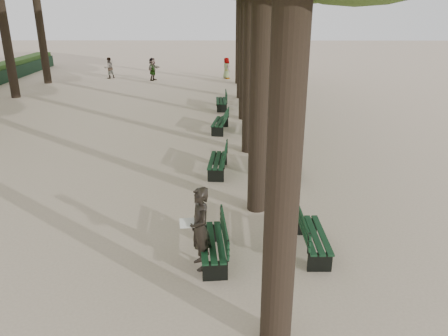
{
  "coord_description": "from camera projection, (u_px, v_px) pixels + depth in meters",
  "views": [
    {
      "loc": [
        0.68,
        -7.88,
        5.34
      ],
      "look_at": [
        0.6,
        3.0,
        1.2
      ],
      "focal_mm": 35.0,
      "sensor_mm": 36.0,
      "label": 1
    }
  ],
  "objects": [
    {
      "name": "pedestrian_a",
      "position": [
        109.0,
        68.0,
        32.49
      ],
      "size": [
        0.76,
        0.72,
        1.53
      ],
      "primitive_type": "imported",
      "rotation": [
        0.0,
        0.0,
        3.86
      ],
      "color": "#262628",
      "rests_on": "ground"
    },
    {
      "name": "bench_right_0",
      "position": [
        313.0,
        241.0,
        9.88
      ],
      "size": [
        0.59,
        1.81,
        0.92
      ],
      "color": "black",
      "rests_on": "ground"
    },
    {
      "name": "pedestrian_e",
      "position": [
        153.0,
        69.0,
        31.64
      ],
      "size": [
        0.78,
        1.52,
        1.61
      ],
      "primitive_type": "imported",
      "rotation": [
        0.0,
        0.0,
        1.25
      ],
      "color": "#262628",
      "rests_on": "ground"
    },
    {
      "name": "bench_left_1",
      "position": [
        218.0,
        165.0,
        14.5
      ],
      "size": [
        0.68,
        1.83,
        0.92
      ],
      "color": "black",
      "rests_on": "ground"
    },
    {
      "name": "bench_left_2",
      "position": [
        220.0,
        125.0,
        19.18
      ],
      "size": [
        0.81,
        1.86,
        0.92
      ],
      "color": "black",
      "rests_on": "ground"
    },
    {
      "name": "bench_left_0",
      "position": [
        213.0,
        249.0,
        9.58
      ],
      "size": [
        0.74,
        1.85,
        0.92
      ],
      "color": "black",
      "rests_on": "ground"
    },
    {
      "name": "man_with_map",
      "position": [
        200.0,
        229.0,
        9.11
      ],
      "size": [
        0.73,
        0.82,
        1.84
      ],
      "color": "black",
      "rests_on": "ground"
    },
    {
      "name": "bench_right_3",
      "position": [
        263.0,
        101.0,
        23.92
      ],
      "size": [
        0.81,
        1.86,
        0.92
      ],
      "color": "black",
      "rests_on": "ground"
    },
    {
      "name": "pedestrian_d",
      "position": [
        226.0,
        68.0,
        32.38
      ],
      "size": [
        0.6,
        0.81,
        1.53
      ],
      "primitive_type": "imported",
      "rotation": [
        0.0,
        0.0,
        2.03
      ],
      "color": "#262628",
      "rests_on": "ground"
    },
    {
      "name": "bench_right_1",
      "position": [
        286.0,
        166.0,
        14.4
      ],
      "size": [
        0.78,
        1.85,
        0.92
      ],
      "color": "black",
      "rests_on": "ground"
    },
    {
      "name": "bench_right_2",
      "position": [
        273.0,
        129.0,
        18.67
      ],
      "size": [
        0.73,
        1.84,
        0.92
      ],
      "color": "black",
      "rests_on": "ground"
    },
    {
      "name": "pedestrian_c",
      "position": [
        250.0,
        74.0,
        29.48
      ],
      "size": [
        0.8,
        0.95,
        1.6
      ],
      "primitive_type": "imported",
      "rotation": [
        0.0,
        0.0,
        4.09
      ],
      "color": "#262628",
      "rests_on": "ground"
    },
    {
      "name": "pedestrian_b",
      "position": [
        279.0,
        66.0,
        33.14
      ],
      "size": [
        0.9,
        1.06,
        1.65
      ],
      "primitive_type": "imported",
      "rotation": [
        0.0,
        0.0,
        5.35
      ],
      "color": "#262628",
      "rests_on": "ground"
    },
    {
      "name": "ground",
      "position": [
        195.0,
        271.0,
        9.27
      ],
      "size": [
        120.0,
        120.0,
        0.0
      ],
      "primitive_type": "plane",
      "color": "beige",
      "rests_on": "ground"
    },
    {
      "name": "bench_left_3",
      "position": [
        221.0,
        104.0,
        23.24
      ],
      "size": [
        0.65,
        1.82,
        0.92
      ],
      "color": "black",
      "rests_on": "ground"
    }
  ]
}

